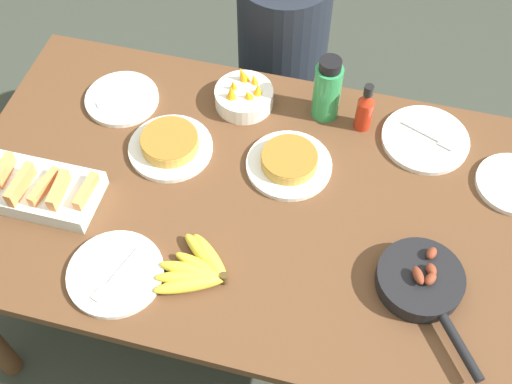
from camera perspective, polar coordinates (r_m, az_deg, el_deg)
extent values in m
plane|color=#383D33|center=(2.39, 0.00, -10.42)|extent=(14.00, 14.00, 0.00)
cube|color=brown|center=(1.78, 0.00, -0.88)|extent=(1.66, 0.95, 0.03)
cylinder|color=brown|center=(2.51, -14.84, 5.77)|extent=(0.07, 0.07, 0.69)
cylinder|color=brown|center=(2.35, 21.12, -1.49)|extent=(0.07, 0.07, 0.69)
ellipsoid|color=yellow|center=(1.65, -4.15, -5.78)|extent=(0.14, 0.14, 0.04)
ellipsoid|color=yellow|center=(1.65, -4.51, -5.77)|extent=(0.16, 0.13, 0.04)
ellipsoid|color=yellow|center=(1.64, -4.93, -6.62)|extent=(0.16, 0.07, 0.03)
ellipsoid|color=yellow|center=(1.63, -5.60, -7.03)|extent=(0.18, 0.04, 0.04)
ellipsoid|color=yellow|center=(1.62, -5.80, -7.61)|extent=(0.19, 0.08, 0.04)
ellipsoid|color=yellow|center=(1.61, -5.84, -8.16)|extent=(0.19, 0.12, 0.04)
cylinder|color=#4C3819|center=(1.62, -2.86, -7.67)|extent=(0.02, 0.02, 0.04)
cube|color=silver|center=(1.85, -18.85, 0.19)|extent=(0.34, 0.18, 0.05)
cube|color=#ED8E4C|center=(1.86, -21.46, 1.78)|extent=(0.03, 0.10, 0.05)
cube|color=#ED8E4C|center=(1.81, -20.20, 0.62)|extent=(0.03, 0.12, 0.05)
cube|color=#ED8E4C|center=(1.80, -18.29, 0.45)|extent=(0.04, 0.12, 0.04)
cube|color=#ED8E4C|center=(1.77, -17.12, 0.13)|extent=(0.03, 0.11, 0.05)
cube|color=#ED8E4C|center=(1.76, -14.86, 0.06)|extent=(0.03, 0.11, 0.04)
cylinder|color=black|center=(1.67, 14.17, -7.92)|extent=(0.21, 0.21, 0.01)
cylinder|color=black|center=(1.65, 14.35, -7.51)|extent=(0.22, 0.22, 0.04)
cylinder|color=black|center=(1.59, 17.73, -13.01)|extent=(0.12, 0.15, 0.02)
ellipsoid|color=brown|center=(1.62, 15.25, -7.46)|extent=(0.04, 0.05, 0.03)
ellipsoid|color=brown|center=(1.65, 15.34, -5.27)|extent=(0.04, 0.04, 0.03)
ellipsoid|color=brown|center=(1.63, 15.32, -6.68)|extent=(0.04, 0.05, 0.03)
ellipsoid|color=brown|center=(1.61, 14.22, -7.20)|extent=(0.05, 0.06, 0.03)
cylinder|color=silver|center=(1.82, 2.94, 2.41)|extent=(0.24, 0.24, 0.02)
cylinder|color=gold|center=(1.80, 2.98, 2.88)|extent=(0.16, 0.16, 0.03)
cylinder|color=#9F6624|center=(1.79, 3.00, 3.24)|extent=(0.16, 0.16, 0.00)
cylinder|color=silver|center=(1.87, -7.59, 3.90)|extent=(0.24, 0.24, 0.02)
cylinder|color=gold|center=(1.85, -7.68, 4.42)|extent=(0.17, 0.17, 0.04)
cylinder|color=#9F6624|center=(1.84, -7.75, 4.81)|extent=(0.16, 0.16, 0.00)
cylinder|color=silver|center=(2.03, -11.82, 8.11)|extent=(0.22, 0.22, 0.02)
cylinder|color=silver|center=(2.02, -11.23, 8.41)|extent=(0.09, 0.08, 0.01)
cube|color=silver|center=(2.01, -13.35, 7.68)|extent=(0.05, 0.04, 0.00)
cylinder|color=silver|center=(1.94, 14.81, 4.55)|extent=(0.26, 0.26, 0.02)
cylinder|color=silver|center=(1.94, 14.37, 5.23)|extent=(0.12, 0.05, 0.01)
cube|color=silver|center=(1.93, 16.56, 4.01)|extent=(0.05, 0.04, 0.00)
cylinder|color=silver|center=(1.67, -12.38, -7.08)|extent=(0.25, 0.25, 0.02)
cylinder|color=silver|center=(1.66, -11.71, -6.40)|extent=(0.05, 0.12, 0.01)
cube|color=silver|center=(1.64, -13.65, -8.64)|extent=(0.04, 0.05, 0.00)
cylinder|color=silver|center=(1.96, -1.07, 8.42)|extent=(0.18, 0.18, 0.06)
cone|color=orange|center=(1.93, 0.17, 9.08)|extent=(0.03, 0.04, 0.04)
cone|color=orange|center=(1.96, -0.17, 9.98)|extent=(0.04, 0.04, 0.04)
cone|color=orange|center=(1.96, -1.20, 10.39)|extent=(0.05, 0.05, 0.06)
cone|color=orange|center=(1.94, -2.03, 9.46)|extent=(0.03, 0.03, 0.04)
cone|color=orange|center=(1.91, -2.22, 8.80)|extent=(0.05, 0.05, 0.05)
cone|color=orange|center=(1.91, -0.71, 8.62)|extent=(0.05, 0.05, 0.04)
cylinder|color=#2D9351|center=(1.90, 6.32, 8.83)|extent=(0.08, 0.08, 0.18)
cylinder|color=black|center=(1.83, 6.63, 11.14)|extent=(0.06, 0.06, 0.03)
cylinder|color=#B72814|center=(1.91, 9.57, 6.83)|extent=(0.05, 0.05, 0.10)
cone|color=#B72814|center=(1.86, 9.85, 8.19)|extent=(0.05, 0.05, 0.03)
cylinder|color=black|center=(1.84, 9.99, 8.87)|extent=(0.03, 0.03, 0.03)
cube|color=black|center=(2.62, 2.08, 6.04)|extent=(0.35, 0.35, 0.41)
cylinder|color=#1E232D|center=(2.30, 2.42, 13.49)|extent=(0.32, 0.32, 0.50)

